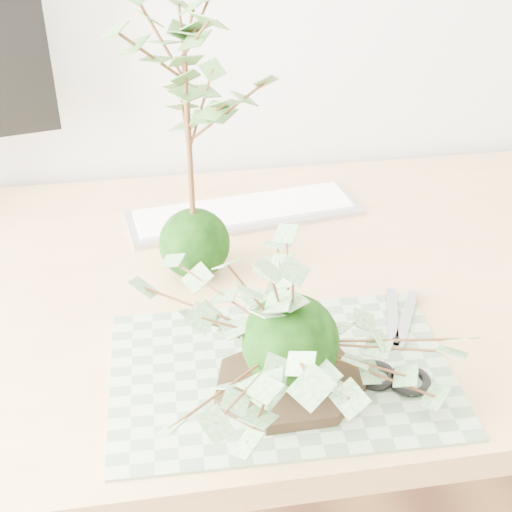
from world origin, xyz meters
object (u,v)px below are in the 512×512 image
(keyboard, at_px, (244,212))
(desk, at_px, (225,332))
(maple_kokedama, at_px, (185,75))
(ivy_kokedama, at_px, (292,305))

(keyboard, bearing_deg, desk, -114.73)
(maple_kokedama, bearing_deg, ivy_kokedama, -72.06)
(desk, relative_size, keyboard, 4.14)
(desk, xyz_separation_m, ivy_kokedama, (0.05, -0.23, 0.21))
(desk, height_order, keyboard, keyboard)
(keyboard, bearing_deg, ivy_kokedama, -98.92)
(ivy_kokedama, height_order, maple_kokedama, maple_kokedama)
(ivy_kokedama, height_order, keyboard, ivy_kokedama)
(desk, xyz_separation_m, maple_kokedama, (-0.04, 0.03, 0.38))
(desk, bearing_deg, ivy_kokedama, -78.05)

